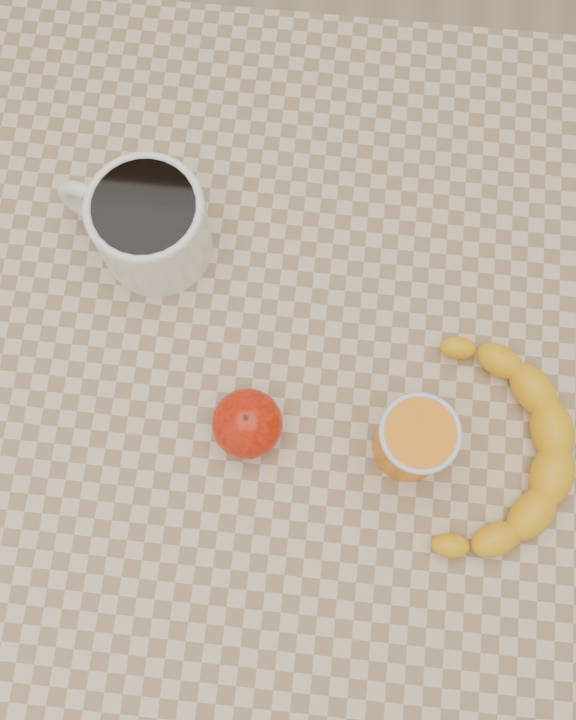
# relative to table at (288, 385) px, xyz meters

# --- Properties ---
(ground) EXTENTS (3.00, 3.00, 0.00)m
(ground) POSITION_rel_table_xyz_m (0.00, 0.00, -0.66)
(ground) COLOR tan
(ground) RESTS_ON ground
(table) EXTENTS (0.80, 0.80, 0.75)m
(table) POSITION_rel_table_xyz_m (0.00, 0.00, 0.00)
(table) COLOR #C8B08E
(table) RESTS_ON ground
(coffee_mug) EXTENTS (0.16, 0.14, 0.09)m
(coffee_mug) POSITION_rel_table_xyz_m (-0.15, 0.11, 0.14)
(coffee_mug) COLOR white
(coffee_mug) RESTS_ON table
(orange_juice_glass) EXTENTS (0.07, 0.07, 0.08)m
(orange_juice_glass) POSITION_rel_table_xyz_m (0.12, -0.07, 0.13)
(orange_juice_glass) COLOR orange
(orange_juice_glass) RESTS_ON table
(apple) EXTENTS (0.07, 0.07, 0.06)m
(apple) POSITION_rel_table_xyz_m (-0.03, -0.07, 0.12)
(apple) COLOR #890C04
(apple) RESTS_ON table
(banana) EXTENTS (0.25, 0.30, 0.04)m
(banana) POSITION_rel_table_xyz_m (0.20, -0.07, 0.11)
(banana) COLOR yellow
(banana) RESTS_ON table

